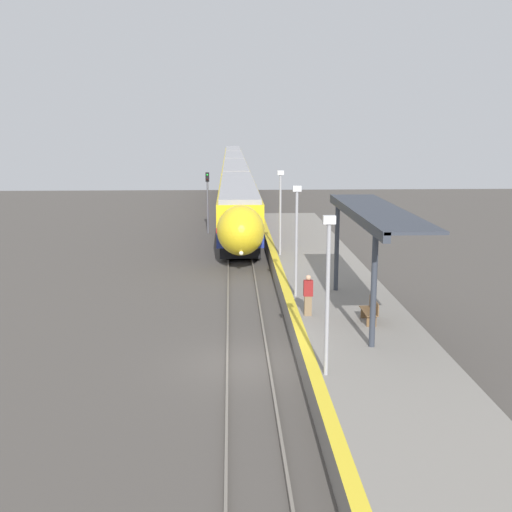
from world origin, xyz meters
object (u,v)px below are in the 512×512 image
person_waiting (308,295)px  lamppost_mid (296,233)px  lamppost_far (280,207)px  lamppost_near (328,284)px  platform_bench (371,310)px  train (235,172)px  railway_signal (208,197)px

person_waiting → lamppost_mid: (-0.18, 2.89, 1.94)m
lamppost_far → lamppost_near: bearing=-90.0°
platform_bench → lamppost_near: bearing=-115.7°
platform_bench → lamppost_near: (-2.44, -5.06, 2.31)m
lamppost_near → lamppost_far: same height
person_waiting → lamppost_far: 11.97m
lamppost_mid → lamppost_near: bearing=-90.0°
person_waiting → platform_bench: bearing=-23.1°
train → platform_bench: train is taller
train → lamppost_mid: size_ratio=19.73×
platform_bench → person_waiting: (-2.26, 0.96, 0.37)m
lamppost_mid → railway_signal: bearing=101.8°
train → lamppost_mid: 54.43m
train → person_waiting: size_ratio=58.10×
person_waiting → lamppost_mid: 3.48m
railway_signal → lamppost_mid: (4.53, -21.63, 0.84)m
platform_bench → lamppost_far: size_ratio=0.30×
lamppost_near → lamppost_mid: (0.00, 8.92, 0.00)m
train → person_waiting: 57.31m
railway_signal → platform_bench: bearing=-74.7°
train → person_waiting: train is taller
person_waiting → lamppost_far: bearing=90.9°
train → lamppost_far: bearing=-87.2°
platform_bench → lamppost_near: lamppost_near is taller
train → person_waiting: bearing=-87.6°
train → railway_signal: bearing=-94.0°
lamppost_near → lamppost_mid: same height
platform_bench → lamppost_mid: bearing=122.3°
railway_signal → lamppost_mid: size_ratio=0.97×
train → platform_bench: 58.41m
train → railway_signal: 32.82m
person_waiting → lamppost_near: size_ratio=0.34×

